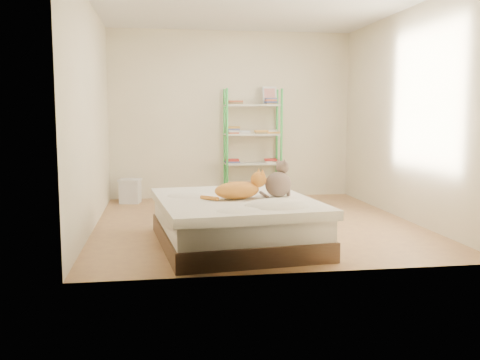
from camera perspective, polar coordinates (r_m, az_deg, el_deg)
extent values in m
cube|color=tan|center=(6.53, 1.59, -4.56)|extent=(3.80, 4.20, 0.01)
cube|color=silver|center=(6.53, 1.67, 18.40)|extent=(3.80, 4.20, 0.01)
cube|color=beige|center=(8.47, -0.91, 6.94)|extent=(3.80, 0.01, 2.60)
cube|color=beige|center=(4.35, 6.57, 6.83)|extent=(3.80, 0.01, 2.60)
cube|color=beige|center=(6.34, -15.63, 6.66)|extent=(0.01, 4.20, 2.60)
cube|color=beige|center=(6.99, 17.25, 6.62)|extent=(0.01, 4.20, 2.60)
cube|color=brown|center=(5.44, -0.57, -5.94)|extent=(1.65, 1.98, 0.18)
cube|color=white|center=(5.40, -0.57, -3.95)|extent=(1.60, 1.92, 0.20)
cube|color=beige|center=(5.37, -0.58, -2.42)|extent=(1.69, 2.02, 0.09)
cylinder|color=green|center=(8.10, -1.38, 3.75)|extent=(0.04, 0.04, 1.70)
cylinder|color=green|center=(8.41, -1.66, 3.87)|extent=(0.04, 0.04, 1.70)
cylinder|color=green|center=(8.24, 4.43, 3.79)|extent=(0.04, 0.04, 1.70)
cylinder|color=green|center=(8.55, 3.95, 3.91)|extent=(0.04, 0.04, 1.70)
cube|color=beige|center=(8.39, 1.34, -1.28)|extent=(0.86, 0.34, 0.02)
cube|color=beige|center=(8.34, 1.35, 1.78)|extent=(0.86, 0.34, 0.02)
cube|color=beige|center=(8.31, 1.36, 4.87)|extent=(0.86, 0.34, 0.02)
cube|color=beige|center=(8.30, 1.37, 7.98)|extent=(0.86, 0.34, 0.02)
cube|color=#AD261E|center=(8.34, -0.69, -0.94)|extent=(0.20, 0.16, 0.09)
cube|color=#AD261E|center=(8.38, 1.34, -0.89)|extent=(0.20, 0.16, 0.09)
cube|color=#AD261E|center=(8.44, 3.35, -0.85)|extent=(0.20, 0.16, 0.09)
cube|color=#AD261E|center=(8.29, -0.69, 2.15)|extent=(0.20, 0.16, 0.09)
cube|color=#AD261E|center=(8.39, 3.37, 2.20)|extent=(0.20, 0.16, 0.09)
cube|color=#AD261E|center=(8.26, -0.70, 5.26)|extent=(0.20, 0.16, 0.09)
cube|color=#AD261E|center=(8.29, 0.68, 5.27)|extent=(0.20, 0.16, 0.09)
cube|color=#AD261E|center=(8.32, 2.04, 5.27)|extent=(0.20, 0.16, 0.09)
cube|color=#AD261E|center=(8.36, 3.39, 5.27)|extent=(0.20, 0.16, 0.09)
cube|color=#AD261E|center=(8.26, -0.70, 8.38)|extent=(0.20, 0.16, 0.09)
cube|color=#AD261E|center=(8.36, 3.42, 8.35)|extent=(0.20, 0.16, 0.09)
cube|color=silver|center=(8.41, 3.18, 8.99)|extent=(0.22, 0.09, 0.28)
cube|color=red|center=(8.40, 3.19, 9.00)|extent=(0.17, 0.06, 0.21)
cube|color=#8C603B|center=(7.38, 1.03, -1.76)|extent=(0.53, 0.43, 0.37)
cube|color=#542080|center=(7.17, 1.35, -2.08)|extent=(0.32, 0.01, 0.08)
cube|color=#8C603B|center=(7.15, 1.32, -0.55)|extent=(0.53, 0.17, 0.12)
cube|color=silver|center=(8.10, -11.64, -1.26)|extent=(0.32, 0.29, 0.33)
cube|color=silver|center=(8.07, -11.67, 0.00)|extent=(0.36, 0.33, 0.03)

